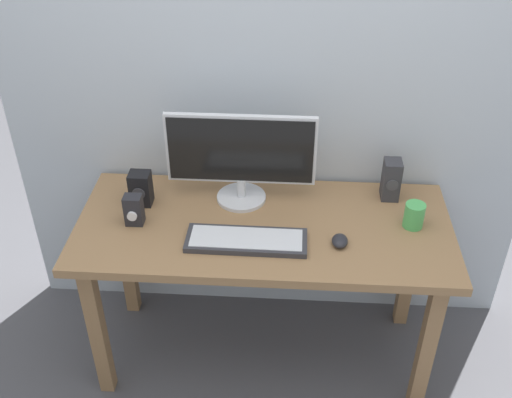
{
  "coord_description": "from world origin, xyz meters",
  "views": [
    {
      "loc": [
        0.09,
        -1.94,
        2.24
      ],
      "look_at": [
        -0.03,
        0.0,
        0.87
      ],
      "focal_mm": 42.7,
      "sensor_mm": 36.0,
      "label": 1
    }
  ],
  "objects": [
    {
      "name": "coffee_mug",
      "position": [
        0.59,
        0.02,
        0.81
      ],
      "size": [
        0.08,
        0.08,
        0.1
      ],
      "primitive_type": "cylinder",
      "color": "#4CB259",
      "rests_on": "desk"
    },
    {
      "name": "speaker_right",
      "position": [
        0.52,
        0.22,
        0.84
      ],
      "size": [
        0.07,
        0.09,
        0.18
      ],
      "color": "#333338",
      "rests_on": "desk"
    },
    {
      "name": "ground_plane",
      "position": [
        0.0,
        0.0,
        0.0
      ],
      "size": [
        6.0,
        6.0,
        0.0
      ],
      "primitive_type": "plane",
      "color": "#4C4C51"
    },
    {
      "name": "desk",
      "position": [
        0.0,
        0.0,
        0.65
      ],
      "size": [
        1.51,
        0.66,
        0.75
      ],
      "color": "#936D47",
      "rests_on": "ground_plane"
    },
    {
      "name": "wall_back",
      "position": [
        0.0,
        0.37,
        1.5
      ],
      "size": [
        2.28,
        0.04,
        3.0
      ],
      "primitive_type": "cube",
      "color": "#B2BCC6",
      "rests_on": "ground_plane"
    },
    {
      "name": "monitor",
      "position": [
        -0.1,
        0.18,
        0.96
      ],
      "size": [
        0.61,
        0.21,
        0.39
      ],
      "color": "silver",
      "rests_on": "desk"
    },
    {
      "name": "mouse",
      "position": [
        0.3,
        -0.11,
        0.77
      ],
      "size": [
        0.07,
        0.09,
        0.04
      ],
      "primitive_type": "ellipsoid",
      "rotation": [
        0.0,
        0.0,
        -0.09
      ],
      "color": "#232328",
      "rests_on": "desk"
    },
    {
      "name": "keyboard_primary",
      "position": [
        -0.06,
        -0.12,
        0.77
      ],
      "size": [
        0.47,
        0.16,
        0.03
      ],
      "color": "#333338",
      "rests_on": "desk"
    },
    {
      "name": "speaker_left",
      "position": [
        -0.52,
        0.11,
        0.83
      ],
      "size": [
        0.09,
        0.08,
        0.15
      ],
      "color": "black",
      "rests_on": "desk"
    },
    {
      "name": "audio_controller",
      "position": [
        -0.51,
        -0.03,
        0.82
      ],
      "size": [
        0.07,
        0.07,
        0.13
      ],
      "color": "#232328",
      "rests_on": "desk"
    }
  ]
}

